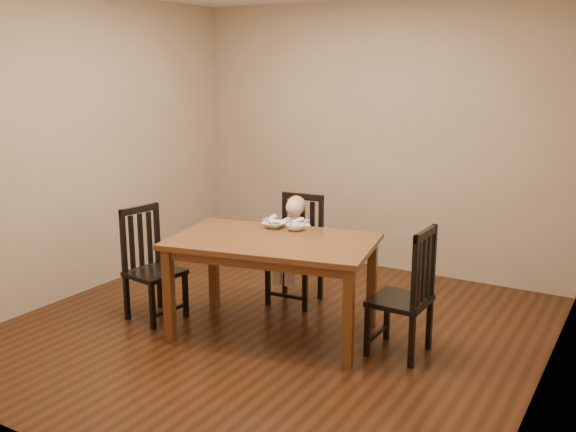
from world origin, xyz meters
The scene contains 9 objects.
room centered at (0.00, 0.00, 1.35)m, with size 4.01×4.01×2.71m.
dining_table centered at (0.04, -0.04, 0.68)m, with size 1.70×1.21×0.77m.
chair_child centered at (-0.16, 0.68, 0.46)m, with size 0.45×0.43×0.96m.
chair_left centered at (-1.01, -0.27, 0.45)m, with size 0.44×0.46×0.94m.
chair_right centered at (1.07, 0.12, 0.46)m, with size 0.40×0.42×0.96m.
toddler centered at (-0.16, 0.63, 0.59)m, with size 0.29×0.37×0.50m, color white, non-canonical shape.
bowl_peas centered at (-0.14, 0.26, 0.79)m, with size 0.19×0.19×0.05m, color silver.
bowl_veg centered at (0.05, 0.27, 0.80)m, with size 0.15×0.15×0.05m, color silver.
fork centered at (-0.18, 0.23, 0.82)m, with size 0.12×0.07×0.05m.
Camera 1 is at (2.55, -4.06, 2.07)m, focal length 40.00 mm.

